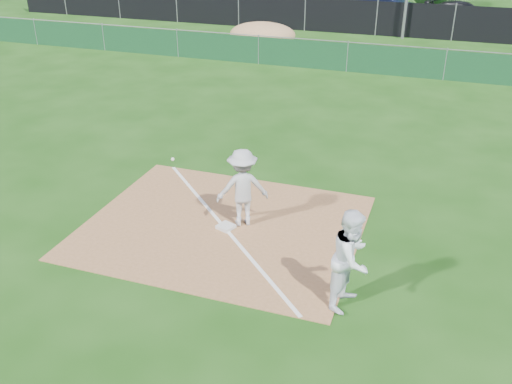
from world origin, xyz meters
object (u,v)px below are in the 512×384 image
runner (352,259)px  car_mid (387,8)px  car_right (462,13)px  play_at_first (242,188)px  car_left (280,5)px  first_base (226,227)px

runner → car_mid: 28.33m
car_mid → car_right: bearing=-69.3°
car_mid → car_right: size_ratio=1.12×
car_mid → car_right: 4.46m
play_at_first → runner: 3.46m
runner → car_left: size_ratio=0.44×
first_base → play_at_first: size_ratio=0.14×
car_left → car_right: size_ratio=1.00×
runner → play_at_first: bearing=66.1°
car_left → car_right: (10.99, 1.39, -0.11)m
runner → car_right: 29.02m
car_left → runner: bearing=-173.5°
play_at_first → car_left: play_at_first is taller
first_base → play_at_first: (0.28, 0.34, 0.85)m
first_base → car_right: size_ratio=0.08×
car_left → car_right: 11.08m
car_mid → first_base: bearing=-169.9°
first_base → runner: (3.07, -1.70, 0.89)m
runner → car_left: bearing=31.9°
car_left → car_right: bearing=-95.9°
car_mid → car_left: bearing=104.5°
play_at_first → car_mid: 26.11m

